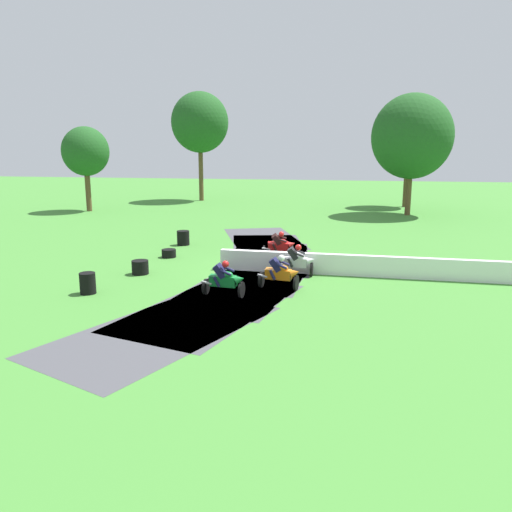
% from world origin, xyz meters
% --- Properties ---
extents(ground_plane, '(120.00, 120.00, 0.00)m').
position_xyz_m(ground_plane, '(0.00, 0.00, 0.00)').
color(ground_plane, '#428433').
extents(track_asphalt, '(7.27, 24.29, 0.01)m').
position_xyz_m(track_asphalt, '(-0.68, 0.02, 0.00)').
color(track_asphalt, '#47474C').
rests_on(track_asphalt, ground).
extents(safety_barrier, '(13.70, 0.74, 0.90)m').
position_xyz_m(safety_barrier, '(4.99, -0.16, 0.45)').
color(safety_barrier, white).
rests_on(safety_barrier, ground).
extents(motorcycle_lead_green, '(1.71, 0.86, 1.42)m').
position_xyz_m(motorcycle_lead_green, '(-0.69, -4.12, 0.66)').
color(motorcycle_lead_green, black).
rests_on(motorcycle_lead_green, ground).
extents(motorcycle_chase_orange, '(1.71, 0.90, 1.42)m').
position_xyz_m(motorcycle_chase_orange, '(1.18, -2.79, 0.66)').
color(motorcycle_chase_orange, black).
rests_on(motorcycle_chase_orange, ground).
extents(motorcycle_trailing_white, '(1.69, 0.72, 1.42)m').
position_xyz_m(motorcycle_trailing_white, '(1.60, -0.60, 0.66)').
color(motorcycle_trailing_white, black).
rests_on(motorcycle_trailing_white, ground).
extents(motorcycle_fourth_red, '(1.70, 0.99, 1.43)m').
position_xyz_m(motorcycle_fourth_red, '(0.42, 2.84, 0.64)').
color(motorcycle_fourth_red, black).
rests_on(motorcycle_fourth_red, ground).
extents(tire_stack_near, '(0.59, 0.59, 0.80)m').
position_xyz_m(tire_stack_near, '(-5.83, -4.62, 0.40)').
color(tire_stack_near, black).
rests_on(tire_stack_near, ground).
extents(tire_stack_mid_a, '(0.71, 0.71, 0.60)m').
position_xyz_m(tire_stack_mid_a, '(-5.07, -1.48, 0.30)').
color(tire_stack_mid_a, black).
rests_on(tire_stack_mid_a, ground).
extents(tire_stack_mid_b, '(0.70, 0.70, 0.40)m').
position_xyz_m(tire_stack_mid_b, '(-5.00, 1.97, 0.20)').
color(tire_stack_mid_b, black).
rests_on(tire_stack_mid_b, ground).
extents(tire_stack_far, '(0.68, 0.68, 0.80)m').
position_xyz_m(tire_stack_far, '(-5.29, 5.14, 0.40)').
color(tire_stack_far, black).
rests_on(tire_stack_far, ground).
extents(tree_far_left, '(5.53, 5.53, 10.47)m').
position_xyz_m(tree_far_left, '(-10.75, 27.80, 7.54)').
color(tree_far_left, brown).
rests_on(tree_far_left, ground).
extents(tree_far_right, '(4.38, 4.38, 8.68)m').
position_xyz_m(tree_far_right, '(8.70, 25.93, 6.34)').
color(tree_far_right, brown).
rests_on(tree_far_right, ground).
extents(tree_mid_rise, '(6.18, 6.18, 9.32)m').
position_xyz_m(tree_mid_rise, '(8.32, 20.23, 6.06)').
color(tree_mid_rise, brown).
rests_on(tree_mid_rise, ground).
extents(tree_behind_barrier, '(3.82, 3.82, 6.93)m').
position_xyz_m(tree_behind_barrier, '(-17.72, 18.11, 4.89)').
color(tree_behind_barrier, brown).
rests_on(tree_behind_barrier, ground).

